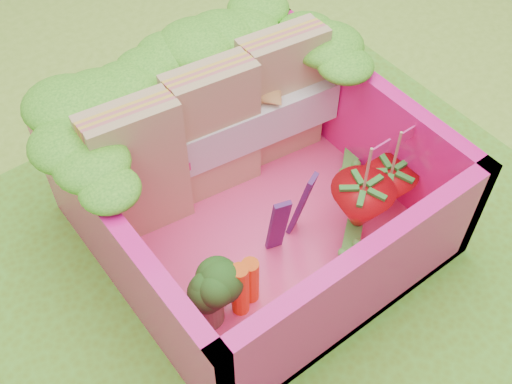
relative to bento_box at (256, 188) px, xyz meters
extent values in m
plane|color=#8BBF36|center=(0.00, -0.31, -0.31)|extent=(14.00, 14.00, 0.00)
cube|color=#6CAB26|center=(0.00, -0.31, -0.29)|extent=(2.60, 2.60, 0.03)
cube|color=#FF4183|center=(0.00, 0.00, -0.25)|extent=(1.30, 1.30, 0.05)
cube|color=#FF158B|center=(0.00, 0.61, 0.00)|extent=(1.30, 0.07, 0.55)
cube|color=#FF158B|center=(0.00, -0.61, 0.00)|extent=(1.30, 0.07, 0.55)
cube|color=#FF158B|center=(-0.61, 0.00, 0.00)|extent=(0.07, 1.30, 0.55)
cube|color=#FF158B|center=(0.61, 0.00, 0.00)|extent=(0.07, 1.30, 0.55)
ellipsoid|color=#278A19|center=(-0.50, 0.58, 0.33)|extent=(0.30, 0.30, 0.11)
ellipsoid|color=#278A19|center=(-0.37, 0.58, 0.33)|extent=(0.30, 0.30, 0.11)
ellipsoid|color=#278A19|center=(-0.25, 0.58, 0.33)|extent=(0.30, 0.30, 0.11)
ellipsoid|color=#278A19|center=(-0.13, 0.58, 0.33)|extent=(0.30, 0.30, 0.11)
ellipsoid|color=#278A19|center=(0.00, 0.58, 0.33)|extent=(0.30, 0.30, 0.11)
ellipsoid|color=#278A19|center=(0.12, 0.58, 0.33)|extent=(0.30, 0.30, 0.11)
ellipsoid|color=#278A19|center=(0.25, 0.58, 0.33)|extent=(0.30, 0.30, 0.11)
ellipsoid|color=#278A19|center=(0.37, 0.58, 0.33)|extent=(0.30, 0.30, 0.11)
ellipsoid|color=#278A19|center=(0.50, 0.58, 0.33)|extent=(0.30, 0.30, 0.11)
ellipsoid|color=#278A19|center=(-0.58, 0.10, 0.33)|extent=(0.27, 0.27, 0.10)
ellipsoid|color=#278A19|center=(-0.58, 0.24, 0.33)|extent=(0.27, 0.27, 0.10)
ellipsoid|color=#278A19|center=(-0.58, 0.38, 0.33)|extent=(0.27, 0.27, 0.10)
ellipsoid|color=#278A19|center=(0.58, 0.10, 0.33)|extent=(0.27, 0.27, 0.10)
ellipsoid|color=#278A19|center=(0.58, 0.24, 0.33)|extent=(0.27, 0.27, 0.10)
ellipsoid|color=#278A19|center=(0.58, 0.38, 0.33)|extent=(0.27, 0.27, 0.10)
cube|color=tan|center=(-0.37, 0.30, 0.10)|extent=(0.38, 0.20, 0.65)
cube|color=tan|center=(0.00, 0.30, 0.10)|extent=(0.38, 0.20, 0.65)
cube|color=tan|center=(0.37, 0.30, 0.10)|extent=(0.38, 0.20, 0.65)
cube|color=white|center=(0.00, 0.30, 0.07)|extent=(1.19, 0.33, 0.20)
cylinder|color=#5E8F45|center=(-0.43, -0.27, -0.15)|extent=(0.12, 0.12, 0.15)
ellipsoid|color=#124415|center=(-0.43, -0.27, -0.01)|extent=(0.31, 0.31, 0.12)
cylinder|color=orange|center=(-0.31, -0.31, -0.08)|extent=(0.07, 0.07, 0.28)
cylinder|color=orange|center=(-0.25, -0.29, -0.11)|extent=(0.07, 0.07, 0.24)
cube|color=#441751|center=(-0.03, -0.19, -0.04)|extent=(0.07, 0.04, 0.38)
cube|color=#441751|center=(0.11, -0.16, -0.04)|extent=(0.07, 0.05, 0.38)
cone|color=red|center=(0.32, -0.30, -0.09)|extent=(0.27, 0.27, 0.27)
cylinder|color=tan|center=(0.32, -0.30, 0.16)|extent=(0.01, 0.01, 0.24)
cube|color=#E52685|center=(0.37, -0.30, 0.24)|extent=(0.10, 0.01, 0.06)
cone|color=red|center=(0.50, -0.28, -0.11)|extent=(0.23, 0.23, 0.23)
cylinder|color=tan|center=(0.50, -0.28, 0.13)|extent=(0.01, 0.01, 0.24)
cube|color=#E52685|center=(0.55, -0.28, 0.21)|extent=(0.10, 0.01, 0.06)
cube|color=green|center=(0.50, -0.06, -0.20)|extent=(0.29, 0.27, 0.05)
cube|color=green|center=(0.20, -0.39, -0.20)|extent=(0.29, 0.25, 0.05)
camera|label=1|loc=(-1.03, -1.36, 2.03)|focal=45.00mm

